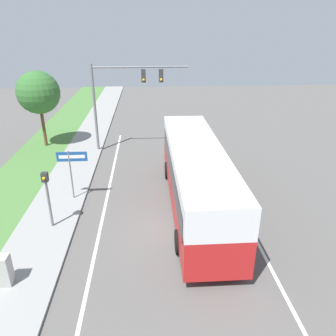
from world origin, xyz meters
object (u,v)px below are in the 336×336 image
(pedestrian_signal, at_px, (47,191))
(bus, at_px, (196,173))
(utility_cabinet, at_px, (3,270))
(signal_gantry, at_px, (123,90))
(street_sign, at_px, (72,165))

(pedestrian_signal, bearing_deg, bus, 12.14)
(pedestrian_signal, distance_m, utility_cabinet, 4.08)
(bus, xyz_separation_m, utility_cabinet, (-7.86, -5.32, -1.27))
(utility_cabinet, bearing_deg, signal_gantry, 75.50)
(pedestrian_signal, height_order, utility_cabinet, pedestrian_signal)
(signal_gantry, height_order, street_sign, signal_gantry)
(pedestrian_signal, distance_m, street_sign, 2.83)
(bus, relative_size, signal_gantry, 1.73)
(signal_gantry, bearing_deg, pedestrian_signal, -105.57)
(bus, height_order, pedestrian_signal, bus)
(pedestrian_signal, relative_size, street_sign, 1.01)
(pedestrian_signal, bearing_deg, signal_gantry, 74.43)
(pedestrian_signal, xyz_separation_m, street_sign, (0.57, 2.77, 0.13))
(bus, height_order, signal_gantry, signal_gantry)
(bus, distance_m, pedestrian_signal, 7.26)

